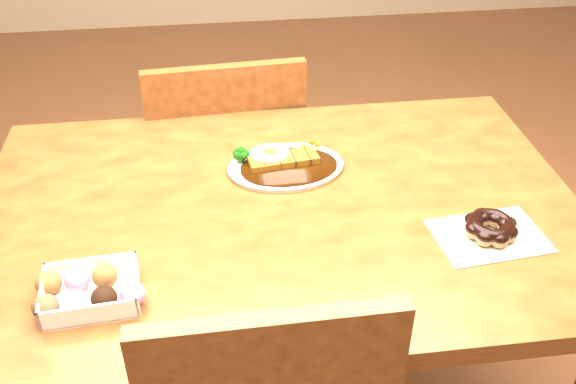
{
  "coord_description": "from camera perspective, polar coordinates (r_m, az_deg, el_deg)",
  "views": [
    {
      "loc": [
        -0.12,
        -1.02,
        1.51
      ],
      "look_at": [
        0.01,
        -0.04,
        0.81
      ],
      "focal_mm": 40.0,
      "sensor_mm": 36.0,
      "label": 1
    }
  ],
  "objects": [
    {
      "name": "table",
      "position": [
        1.34,
        -0.66,
        -4.59
      ],
      "size": [
        1.2,
        0.8,
        0.75
      ],
      "color": "#4D280F",
      "rests_on": "ground"
    },
    {
      "name": "chair_far",
      "position": [
        1.87,
        -5.45,
        1.65
      ],
      "size": [
        0.45,
        0.45,
        0.87
      ],
      "rotation": [
        0.0,
        0.0,
        3.21
      ],
      "color": "#4D280F",
      "rests_on": "ground"
    },
    {
      "name": "katsu_curry_plate",
      "position": [
        1.38,
        -0.39,
        2.51
      ],
      "size": [
        0.26,
        0.19,
        0.05
      ],
      "rotation": [
        0.0,
        0.0,
        0.06
      ],
      "color": "white",
      "rests_on": "table"
    },
    {
      "name": "donut_box",
      "position": [
        1.11,
        -17.35,
        -8.36
      ],
      "size": [
        0.18,
        0.13,
        0.04
      ],
      "rotation": [
        0.0,
        0.0,
        0.08
      ],
      "color": "white",
      "rests_on": "table"
    },
    {
      "name": "pon_de_ring",
      "position": [
        1.25,
        17.55,
        -3.07
      ],
      "size": [
        0.22,
        0.16,
        0.04
      ],
      "rotation": [
        0.0,
        0.0,
        0.1
      ],
      "color": "silver",
      "rests_on": "table"
    }
  ]
}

